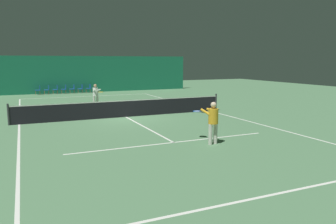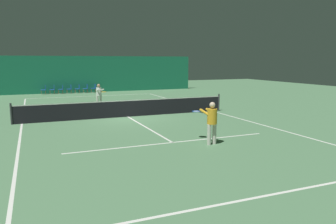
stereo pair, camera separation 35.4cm
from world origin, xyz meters
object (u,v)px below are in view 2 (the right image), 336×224
Objects in this scene: courtside_chair_6 at (94,88)px; courtside_chair_5 at (86,88)px; tennis_net at (128,108)px; courtside_chair_1 at (53,89)px; courtside_chair_0 at (44,89)px; courtside_chair_4 at (78,88)px; player_far at (99,94)px; courtside_chair_2 at (61,89)px; courtside_chair_3 at (70,88)px; player_near at (211,120)px.

courtside_chair_5 is at bearing -90.00° from courtside_chair_6.
courtside_chair_5 is (0.02, 15.26, -0.03)m from tennis_net.
courtside_chair_1 is 3.90m from courtside_chair_6.
courtside_chair_0 is (-3.88, 15.26, -0.03)m from tennis_net.
courtside_chair_5 is (0.78, 0.00, 0.00)m from courtside_chair_4.
tennis_net is at bearing 11.48° from courtside_chair_1.
player_far is 10.69m from courtside_chair_2.
courtside_chair_5 is at bearing 89.94° from tennis_net.
courtside_chair_3 is at bearing 95.77° from tennis_net.
courtside_chair_2 is (0.78, 0.00, 0.00)m from courtside_chair_1.
courtside_chair_0 is (-5.12, 22.45, -0.46)m from player_near.
courtside_chair_1 is (0.78, 0.00, 0.00)m from courtside_chair_0.
courtside_chair_3 is 1.00× the size of courtside_chair_5.
player_near is at bearing 10.95° from courtside_chair_1.
player_near reaches higher than courtside_chair_2.
tennis_net is at bearing 0.03° from player_near.
player_far is at bearing 16.78° from courtside_chair_0.
courtside_chair_0 and courtside_chair_1 have the same top height.
courtside_chair_0 and courtside_chair_3 have the same top height.
player_far is at bearing 8.75° from courtside_chair_2.
courtside_chair_0 is 1.00× the size of courtside_chair_1.
courtside_chair_4 is at bearing 90.00° from courtside_chair_1.
player_far reaches higher than courtside_chair_3.
courtside_chair_1 and courtside_chair_5 have the same top height.
courtside_chair_0 is 4.67m from courtside_chair_6.
courtside_chair_6 is (1.49, 10.56, -0.43)m from player_far.
courtside_chair_0 is 1.00× the size of courtside_chair_2.
tennis_net is 14.29× the size of courtside_chair_0.
courtside_chair_1 is at bearing -90.00° from courtside_chair_2.
courtside_chair_1 is at bearing 1.16° from player_near.
courtside_chair_0 is at bearing -90.00° from courtside_chair_4.
courtside_chair_0 is at bearing -90.00° from courtside_chair_3.
courtside_chair_4 is (1.56, 0.00, 0.00)m from courtside_chair_2.
player_far reaches higher than tennis_net.
courtside_chair_0 is at bearing 3.06° from player_near.
courtside_chair_3 is at bearing -90.00° from courtside_chair_4.
player_far is 10.84m from courtside_chair_1.
player_near is 1.93× the size of courtside_chair_3.
courtside_chair_3 is (-2.79, 22.45, -0.46)m from player_near.
tennis_net is 15.44m from courtside_chair_2.
courtside_chair_1 is at bearing -176.42° from player_far.
courtside_chair_4 is at bearing 90.00° from courtside_chair_2.
player_near is 1.93× the size of courtside_chair_4.
tennis_net is at bearing 2.86° from courtside_chair_4.
tennis_net is 14.29× the size of courtside_chair_4.
courtside_chair_3 is at bearing 90.00° from courtside_chair_1.
player_near is at bearing 0.03° from player_far.
courtside_chair_2 is at bearing -90.00° from courtside_chair_5.
courtside_chair_1 is 1.00× the size of courtside_chair_6.
courtside_chair_1 is at bearing 90.00° from courtside_chair_0.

